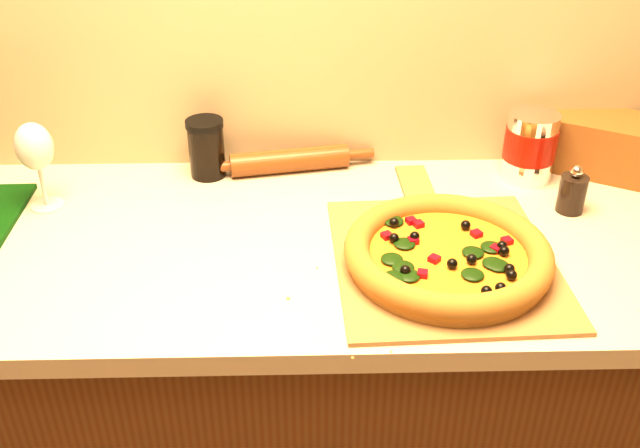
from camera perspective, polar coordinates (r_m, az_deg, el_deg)
The scene contains 10 objects.
cabinet at distance 1.70m, azimuth -3.25°, elevation -14.51°, with size 2.80×0.65×0.86m, color #4D2510.
countertop at distance 1.41m, azimuth -3.80°, elevation -1.74°, with size 2.84×0.68×0.04m, color #BEB294.
pizza_peel at distance 1.35m, azimuth 9.73°, elevation -2.47°, with size 0.42×0.61×0.01m.
pizza at distance 1.31m, azimuth 10.16°, elevation -2.36°, with size 0.38×0.38×0.05m.
pepper_grinder at distance 1.55m, azimuth 19.54°, elevation 2.39°, with size 0.06×0.06×0.11m.
rolling_pin at distance 1.62m, azimuth -2.46°, elevation 5.09°, with size 0.39×0.10×0.05m.
coffee_canister at distance 1.64m, azimuth 16.45°, elevation 6.05°, with size 0.11×0.11×0.15m.
bread_bag at distance 1.74m, azimuth 23.14°, elevation 5.63°, with size 0.46×0.15×0.13m, color brown.
wine_glass at distance 1.54m, azimuth -21.88°, elevation 5.60°, with size 0.08×0.08×0.19m.
dark_jar at distance 1.61m, azimuth -9.07°, elevation 6.03°, with size 0.08×0.08×0.13m.
Camera 1 is at (0.06, 0.25, 1.66)m, focal length 40.00 mm.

